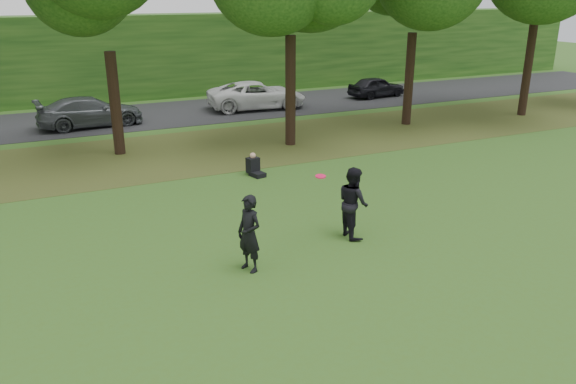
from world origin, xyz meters
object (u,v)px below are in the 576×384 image
(frisbee, at_px, (321,176))
(seated_person, at_px, (254,167))
(player_left, at_px, (249,234))
(player_right, at_px, (353,202))

(frisbee, bearing_deg, seated_person, 84.01)
(player_left, bearing_deg, seated_person, 135.86)
(player_right, bearing_deg, seated_person, 7.72)
(player_right, distance_m, seated_person, 6.19)
(frisbee, distance_m, seated_person, 6.56)
(player_left, bearing_deg, player_right, 80.36)
(frisbee, relative_size, seated_person, 0.46)
(seated_person, bearing_deg, frisbee, -109.79)
(player_right, height_order, frisbee, player_right)
(player_left, relative_size, frisbee, 4.97)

